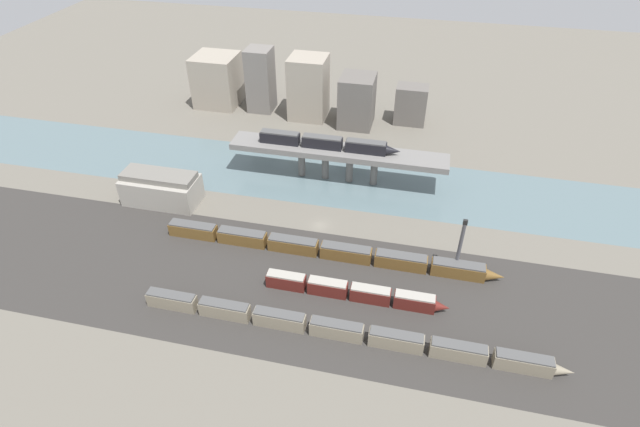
{
  "coord_description": "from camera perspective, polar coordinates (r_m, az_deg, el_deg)",
  "views": [
    {
      "loc": [
        23.26,
        -102.91,
        83.85
      ],
      "look_at": [
        0.0,
        -0.23,
        4.19
      ],
      "focal_mm": 28.0,
      "sensor_mm": 36.0,
      "label": 1
    }
  ],
  "objects": [
    {
      "name": "city_block_left",
      "position": [
        193.19,
        -6.82,
        14.93
      ],
      "size": [
        9.09,
        9.59,
        23.4
      ],
      "primitive_type": "cube",
      "color": "slate",
      "rests_on": "ground"
    },
    {
      "name": "signal_tower",
      "position": [
        120.72,
        15.7,
        -3.65
      ],
      "size": [
        1.0,
        0.86,
        15.54
      ],
      "color": "#4C4C51",
      "rests_on": "ground"
    },
    {
      "name": "city_block_center",
      "position": [
        186.43,
        -1.33,
        14.19
      ],
      "size": [
        13.25,
        12.6,
        22.56
      ],
      "primitive_type": "cube",
      "color": "gray",
      "rests_on": "ground"
    },
    {
      "name": "river_water",
      "position": [
        153.49,
        1.97,
        3.98
      ],
      "size": [
        320.0,
        29.68,
        0.01
      ],
      "primitive_type": "cube",
      "color": "slate",
      "rests_on": "ground"
    },
    {
      "name": "warehouse_building",
      "position": [
        148.32,
        -17.68,
        2.79
      ],
      "size": [
        21.1,
        10.28,
        9.36
      ],
      "color": "#9E998E",
      "rests_on": "ground"
    },
    {
      "name": "city_block_far_left",
      "position": [
        201.33,
        -11.66,
        14.7
      ],
      "size": [
        15.88,
        15.44,
        19.05
      ],
      "primitive_type": "cube",
      "color": "gray",
      "rests_on": "ground"
    },
    {
      "name": "ground_plane",
      "position": [
        134.77,
        0.02,
        -1.36
      ],
      "size": [
        400.0,
        400.0,
        0.0
      ],
      "primitive_type": "plane",
      "color": "#666056"
    },
    {
      "name": "bridge",
      "position": [
        148.82,
        2.04,
        6.85
      ],
      "size": [
        64.74,
        8.94,
        10.48
      ],
      "color": "slate",
      "rests_on": "ground"
    },
    {
      "name": "city_block_right",
      "position": [
        181.79,
        4.24,
        12.71
      ],
      "size": [
        11.9,
        13.18,
        18.06
      ],
      "primitive_type": "cube",
      "color": "#605B56",
      "rests_on": "ground"
    },
    {
      "name": "railbed_yard",
      "position": [
        117.47,
        -2.59,
        -8.48
      ],
      "size": [
        280.0,
        42.0,
        0.01
      ],
      "primitive_type": "cube",
      "color": "#33302D",
      "rests_on": "ground"
    },
    {
      "name": "train_yard_near",
      "position": [
        106.56,
        2.58,
        -13.22
      ],
      "size": [
        89.54,
        2.68,
        3.85
      ],
      "color": "gray",
      "rests_on": "ground"
    },
    {
      "name": "train_yard_far",
      "position": [
        124.32,
        0.66,
        -4.16
      ],
      "size": [
        84.63,
        3.19,
        3.78
      ],
      "color": "brown",
      "rests_on": "ground"
    },
    {
      "name": "city_block_far_right",
      "position": [
        186.42,
        10.34,
        12.14
      ],
      "size": [
        11.15,
        8.06,
        13.88
      ],
      "primitive_type": "cube",
      "color": "#605B56",
      "rests_on": "ground"
    },
    {
      "name": "train_on_bridge",
      "position": [
        147.7,
        0.86,
        8.1
      ],
      "size": [
        41.94,
        3.03,
        3.59
      ],
      "color": "black",
      "rests_on": "bridge"
    },
    {
      "name": "train_yard_mid",
      "position": [
        114.18,
        3.83,
        -8.9
      ],
      "size": [
        41.69,
        2.76,
        3.79
      ],
      "color": "#5B1E19",
      "rests_on": "ground"
    }
  ]
}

